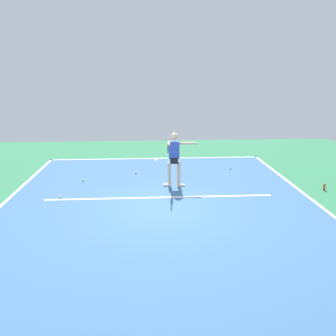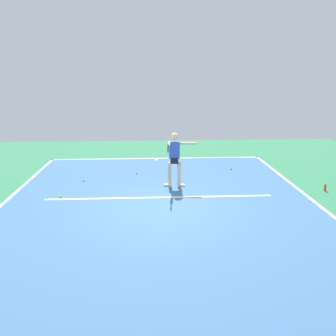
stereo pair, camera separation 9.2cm
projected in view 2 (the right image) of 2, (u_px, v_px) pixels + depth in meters
The scene contains 12 objects.
ground_plane at pixel (160, 209), 9.40m from camera, with size 19.83×19.83×0.00m, color #2D754C.
court_surface at pixel (160, 209), 9.40m from camera, with size 9.08×11.72×0.00m, color #38608E.
court_line_baseline_near at pixel (156, 158), 14.99m from camera, with size 9.08×0.10×0.01m, color white.
court_line_sideline_left at pixel (320, 206), 9.62m from camera, with size 0.10×11.72×0.01m, color white.
court_line_service at pixel (159, 197), 10.28m from camera, with size 6.81×0.10×0.01m, color white.
court_line_centre_mark at pixel (156, 159), 14.79m from camera, with size 0.10×0.30×0.01m, color white.
tennis_player at pixel (175, 156), 10.99m from camera, with size 1.07×1.18×1.79m.
tennis_ball_by_baseline at pixel (84, 180), 11.80m from camera, with size 0.07×0.07×0.07m, color #C6E53D.
tennis_ball_centre_court at pixel (231, 169), 13.24m from camera, with size 0.07×0.07×0.07m, color yellow.
tennis_ball_far_corner at pixel (61, 197), 10.25m from camera, with size 0.07×0.07×0.07m, color #C6E53D.
tennis_ball_by_sideline at pixel (137, 173), 12.68m from camera, with size 0.07×0.07×0.07m, color #CCE033.
water_bottle at pixel (325, 187), 10.84m from camera, with size 0.07×0.07×0.22m, color #D84C1E.
Camera 2 is at (0.25, 8.75, 3.61)m, focal length 36.59 mm.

